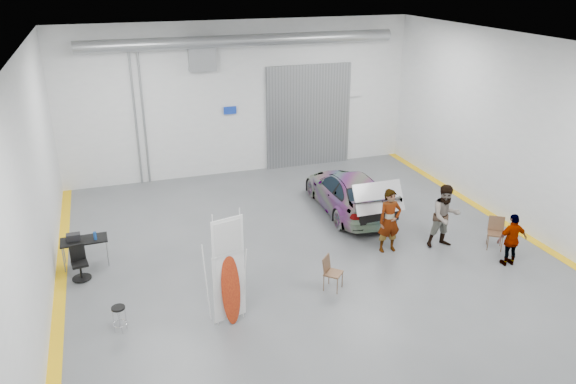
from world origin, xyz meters
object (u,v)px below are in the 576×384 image
object	(u,v)px
person_c	(512,240)
shop_stool	(120,319)
surfboard_display	(227,280)
folding_chair_near	(333,279)
folding_chair_far	(494,239)
work_table	(81,240)
person_b	(445,216)
person_a	(390,221)
office_chair	(80,265)
sedan_car	(348,192)

from	to	relation	value
person_c	shop_stool	bearing A→B (deg)	3.14
surfboard_display	folding_chair_near	size ratio (longest dim) A/B	3.14
folding_chair_far	work_table	xyz separation A→B (m)	(-11.61, 2.86, 0.49)
person_b	work_table	xyz separation A→B (m)	(-10.23, 2.24, -0.19)
person_a	person_b	world-z (taller)	person_b
work_table	surfboard_display	bearing A→B (deg)	-51.07
person_b	person_c	size ratio (longest dim) A/B	1.26
person_b	office_chair	size ratio (longest dim) A/B	2.08
sedan_car	office_chair	xyz separation A→B (m)	(-8.70, -1.83, -0.27)
person_a	shop_stool	world-z (taller)	person_a
person_c	office_chair	distance (m)	11.86
surfboard_display	shop_stool	size ratio (longest dim) A/B	4.43
work_table	office_chair	distance (m)	0.84
folding_chair_near	shop_stool	world-z (taller)	folding_chair_near
sedan_car	surfboard_display	bearing A→B (deg)	46.43
person_c	office_chair	world-z (taller)	person_c
shop_stool	work_table	bearing A→B (deg)	102.57
folding_chair_near	work_table	size ratio (longest dim) A/B	0.72
sedan_car	folding_chair_near	xyz separation A→B (m)	(-2.47, -4.51, -0.40)
sedan_car	person_b	xyz separation A→B (m)	(1.61, -3.33, 0.29)
person_c	sedan_car	bearing A→B (deg)	-56.10
folding_chair_near	surfboard_display	bearing A→B (deg)	145.48
person_a	folding_chair_near	bearing A→B (deg)	-147.09
person_b	folding_chair_near	world-z (taller)	person_b
person_a	person_c	world-z (taller)	person_a
surfboard_display	folding_chair_near	bearing A→B (deg)	-2.21
person_b	folding_chair_far	size ratio (longest dim) A/B	2.06
office_chair	surfboard_display	bearing A→B (deg)	-52.64
person_b	surfboard_display	bearing A→B (deg)	-161.39
person_b	folding_chair_near	xyz separation A→B (m)	(-4.08, -1.18, -0.70)
folding_chair_near	person_b	bearing A→B (deg)	-30.05
office_chair	sedan_car	bearing A→B (deg)	3.85
shop_stool	work_table	size ratio (longest dim) A/B	0.51
person_b	work_table	distance (m)	10.48
person_a	person_b	distance (m)	1.72
surfboard_display	office_chair	xyz separation A→B (m)	(-3.32, 3.28, -0.75)
surfboard_display	work_table	world-z (taller)	surfboard_display
sedan_car	shop_stool	bearing A→B (deg)	33.45
person_b	person_c	xyz separation A→B (m)	(1.14, -1.58, -0.20)
sedan_car	person_c	world-z (taller)	person_c
shop_stool	office_chair	world-z (taller)	office_chair
sedan_car	person_b	bearing A→B (deg)	118.66
folding_chair_near	work_table	world-z (taller)	work_table
sedan_car	shop_stool	xyz separation A→B (m)	(-7.84, -4.62, -0.36)
folding_chair_far	office_chair	size ratio (longest dim) A/B	1.01
work_table	office_chair	world-z (taller)	work_table
person_c	shop_stool	distance (m)	10.60
sedan_car	folding_chair_near	size ratio (longest dim) A/B	5.17
person_a	office_chair	xyz separation A→B (m)	(-8.61, 1.23, -0.55)
work_table	office_chair	bearing A→B (deg)	-95.79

